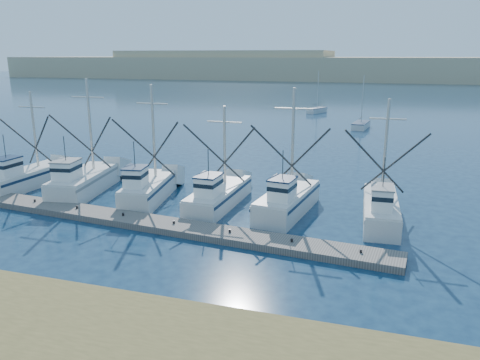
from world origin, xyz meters
name	(u,v)px	position (x,y,z in m)	size (l,w,h in m)	color
ground	(246,285)	(0.00, 0.00, 0.00)	(500.00, 500.00, 0.00)	#0D223B
floating_dock	(148,223)	(-8.63, 6.08, 0.22)	(32.87, 2.19, 0.44)	slate
dune_ridge	(374,68)	(0.00, 210.00, 5.00)	(360.00, 60.00, 10.00)	tan
trawler_fleet	(174,191)	(-9.07, 11.27, 0.97)	(32.03, 8.58, 9.27)	silver
sailboat_near	(361,125)	(2.65, 54.43, 0.49)	(2.63, 5.84, 8.10)	silver
sailboat_far	(317,110)	(-6.78, 72.66, 0.51)	(3.58, 5.14, 8.10)	silver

